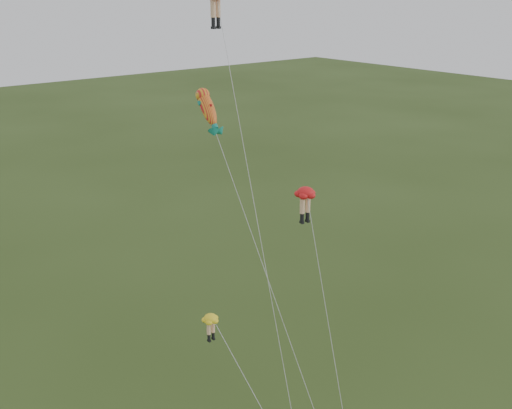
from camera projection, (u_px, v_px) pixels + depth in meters
legs_kite_red_high at (217, 5)px, 35.31m from camera, size 3.07×11.27×25.25m
legs_kite_red_mid at (306, 198)px, 36.18m from camera, size 2.28×6.35×13.47m
legs_kite_yellow at (214, 326)px, 32.63m from camera, size 1.57×7.72×7.74m
fish_kite at (208, 109)px, 33.85m from camera, size 2.59×9.52×19.90m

